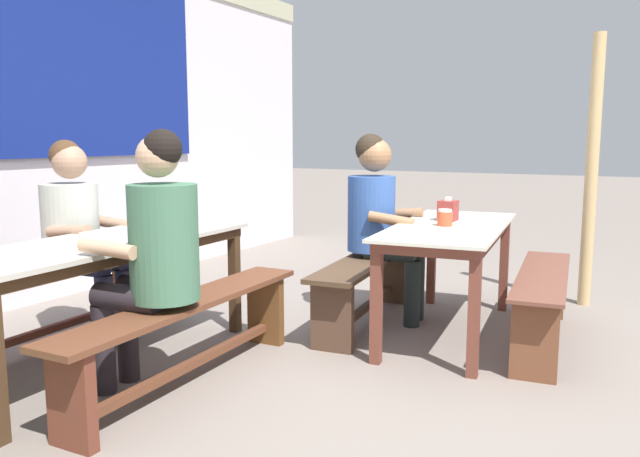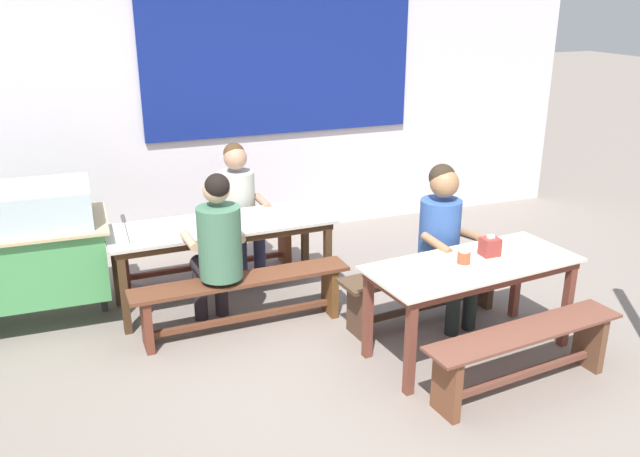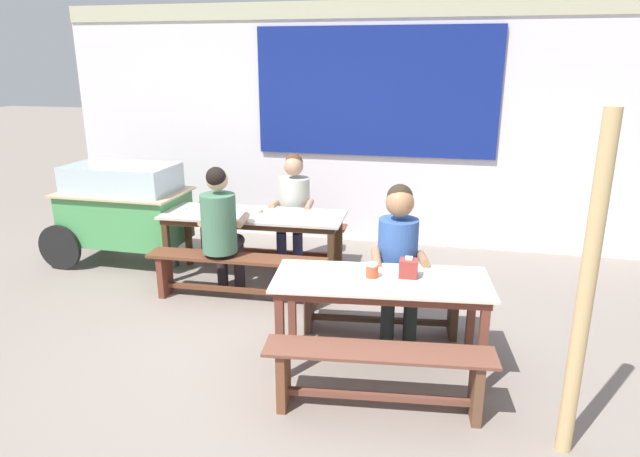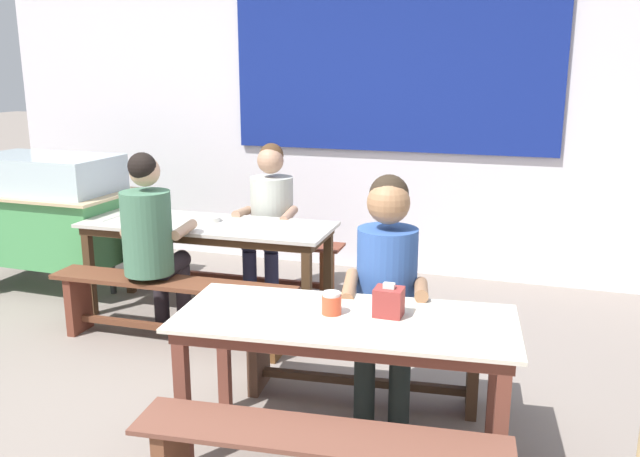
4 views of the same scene
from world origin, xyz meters
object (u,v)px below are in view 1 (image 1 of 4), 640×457
(bench_far_back, at_px, (34,303))
(bench_near_back, at_px, (365,280))
(bench_far_front, at_px, (188,327))
(person_left_back_turned, at_px, (154,248))
(dining_table_near, at_px, (450,237))
(wooden_support_post, at_px, (592,172))
(tissue_box, at_px, (448,210))
(soup_bowl, at_px, (93,236))
(condiment_jar, at_px, (445,218))
(bench_near_front, at_px, (542,299))
(dining_table_far, at_px, (102,253))
(person_center_facing, at_px, (78,226))
(person_right_near_table, at_px, (379,213))

(bench_far_back, xyz_separation_m, bench_near_back, (1.47, -1.49, 0.01))
(bench_far_back, relative_size, bench_far_front, 1.02)
(bench_near_back, height_order, person_left_back_turned, person_left_back_turned)
(dining_table_near, xyz_separation_m, wooden_support_post, (1.21, -0.70, 0.38))
(tissue_box, xyz_separation_m, soup_bowl, (-1.71, 1.47, -0.05))
(bench_far_back, height_order, bench_far_front, same)
(bench_far_back, height_order, person_left_back_turned, person_left_back_turned)
(dining_table_near, relative_size, wooden_support_post, 0.81)
(tissue_box, xyz_separation_m, condiment_jar, (-0.26, -0.06, -0.02))
(bench_near_front, relative_size, soup_bowl, 10.06)
(dining_table_far, relative_size, person_center_facing, 1.51)
(bench_far_front, distance_m, soup_bowl, 0.77)
(bench_near_front, xyz_separation_m, person_left_back_turned, (-1.72, 1.54, 0.46))
(soup_bowl, bearing_deg, tissue_box, -40.75)
(bench_near_front, distance_m, person_center_facing, 2.93)
(bench_far_front, relative_size, tissue_box, 11.03)
(bench_far_back, bearing_deg, person_center_facing, -9.14)
(dining_table_near, distance_m, condiment_jar, 0.15)
(bench_near_front, bearing_deg, bench_far_front, 136.32)
(bench_far_front, distance_m, person_center_facing, 1.21)
(bench_near_back, height_order, person_center_facing, person_center_facing)
(bench_far_front, height_order, bench_near_back, same)
(bench_near_back, bearing_deg, person_right_near_table, -16.97)
(condiment_jar, bearing_deg, person_center_facing, 120.06)
(dining_table_far, height_order, bench_near_front, dining_table_far)
(bench_far_front, xyz_separation_m, bench_near_front, (1.56, -1.49, -0.02))
(bench_far_front, distance_m, tissue_box, 1.94)
(dining_table_far, bearing_deg, bench_near_front, -52.59)
(person_left_back_turned, bearing_deg, person_right_near_table, -14.14)
(person_right_near_table, xyz_separation_m, condiment_jar, (-0.15, -0.51, 0.02))
(person_center_facing, xyz_separation_m, person_left_back_turned, (-0.43, -1.05, 0.02))
(person_left_back_turned, bearing_deg, wooden_support_post, -30.20)
(dining_table_near, relative_size, tissue_box, 10.35)
(person_center_facing, bearing_deg, tissue_box, -53.81)
(person_right_near_table, height_order, wooden_support_post, wooden_support_post)
(dining_table_near, relative_size, condiment_jar, 15.46)
(bench_far_back, distance_m, bench_far_front, 1.15)
(bench_near_front, distance_m, person_left_back_turned, 2.35)
(bench_near_back, height_order, tissue_box, tissue_box)
(person_right_near_table, bearing_deg, condiment_jar, -105.84)
(person_right_near_table, height_order, condiment_jar, person_right_near_table)
(bench_near_front, height_order, person_center_facing, person_center_facing)
(bench_near_back, height_order, bench_near_front, same)
(dining_table_near, bearing_deg, condiment_jar, 167.32)
(dining_table_near, xyz_separation_m, person_left_back_turned, (-1.66, 0.97, 0.10))
(soup_bowl, bearing_deg, dining_table_far, -87.03)
(bench_far_back, relative_size, bench_near_back, 1.20)
(bench_far_back, xyz_separation_m, soup_bowl, (0.02, -0.52, 0.44))
(person_left_back_turned, distance_m, condiment_jar, 1.85)
(dining_table_near, distance_m, bench_near_back, 0.67)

